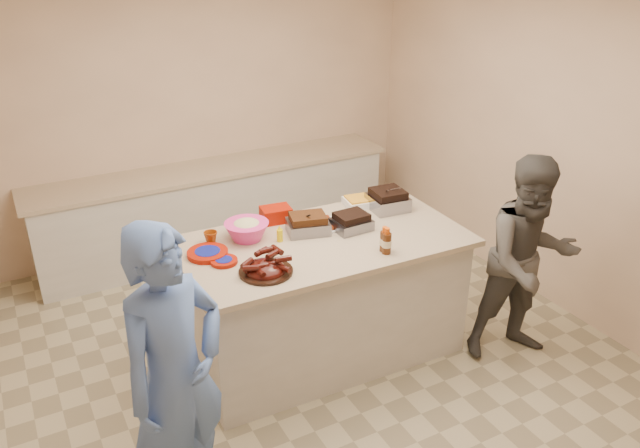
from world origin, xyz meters
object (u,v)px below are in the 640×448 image
island (323,350)px  rib_platter (266,273)px  bbq_bottle_b (384,251)px  plastic_cup (211,243)px  mustard_bottle (280,241)px  coleslaw_bowl (247,239)px  bbq_bottle_a (386,253)px  guest_gray (514,350)px  roasting_pan (387,209)px

island → rib_platter: size_ratio=5.82×
bbq_bottle_b → plastic_cup: size_ratio=1.88×
rib_platter → mustard_bottle: rib_platter is taller
island → plastic_cup: plastic_cup is taller
coleslaw_bowl → bbq_bottle_a: size_ratio=1.70×
bbq_bottle_a → plastic_cup: bbq_bottle_a is taller
rib_platter → guest_gray: bearing=-13.7°
plastic_cup → mustard_bottle: bearing=-24.3°
island → coleslaw_bowl: (-0.48, 0.26, 0.98)m
island → mustard_bottle: bearing=159.1°
island → roasting_pan: bearing=19.5°
bbq_bottle_a → mustard_bottle: bearing=137.9°
plastic_cup → guest_gray: bearing=-26.6°
mustard_bottle → guest_gray: 2.07m
bbq_bottle_a → rib_platter: bearing=170.3°
coleslaw_bowl → plastic_cup: bearing=166.9°
roasting_pan → rib_platter: bearing=-153.9°
bbq_bottle_b → plastic_cup: bbq_bottle_b is taller
guest_gray → plastic_cup: bearing=168.9°
island → bbq_bottle_b: (0.28, -0.36, 0.98)m
island → bbq_bottle_a: bbq_bottle_a is taller
bbq_bottle_a → guest_gray: 1.47m
island → guest_gray: bearing=-26.5°
bbq_bottle_b → guest_gray: bearing=-18.7°
rib_platter → bbq_bottle_b: size_ratio=1.94×
island → bbq_bottle_b: bearing=-49.9°
coleslaw_bowl → bbq_bottle_b: (0.77, -0.62, 0.00)m
guest_gray → roasting_pan: bearing=138.9°
rib_platter → guest_gray: 2.18m
bbq_bottle_a → mustard_bottle: (-0.57, 0.51, 0.00)m
rib_platter → mustard_bottle: size_ratio=2.91×
mustard_bottle → guest_gray: size_ratio=0.08×
rib_platter → plastic_cup: bearing=106.8°
rib_platter → guest_gray: (1.89, -0.46, -0.98)m
bbq_bottle_b → guest_gray: size_ratio=0.11×
coleslaw_bowl → island: bearing=-28.5°
island → roasting_pan: 1.23m
island → bbq_bottle_b: size_ratio=11.28×
roasting_pan → mustard_bottle: mustard_bottle is taller
bbq_bottle_a → coleslaw_bowl: bearing=139.3°
island → bbq_bottle_a: bearing=-53.0°
roasting_pan → bbq_bottle_a: (-0.43, -0.62, 0.00)m
bbq_bottle_a → plastic_cup: size_ratio=1.94×
bbq_bottle_a → plastic_cup: bearing=144.8°
island → mustard_bottle: (-0.29, 0.12, 0.98)m
bbq_bottle_a → plastic_cup: (-1.02, 0.72, 0.00)m
bbq_bottle_a → bbq_bottle_b: 0.04m
rib_platter → coleslaw_bowl: coleslaw_bowl is taller
rib_platter → guest_gray: size_ratio=0.22×
bbq_bottle_b → mustard_bottle: (-0.57, 0.48, 0.00)m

